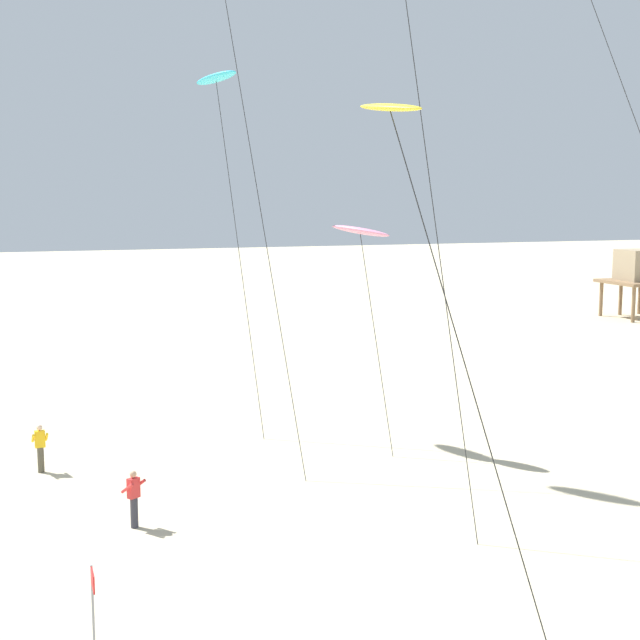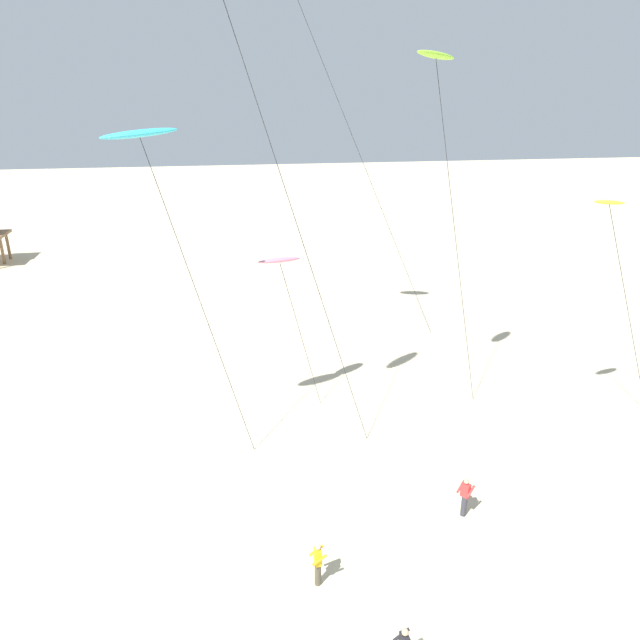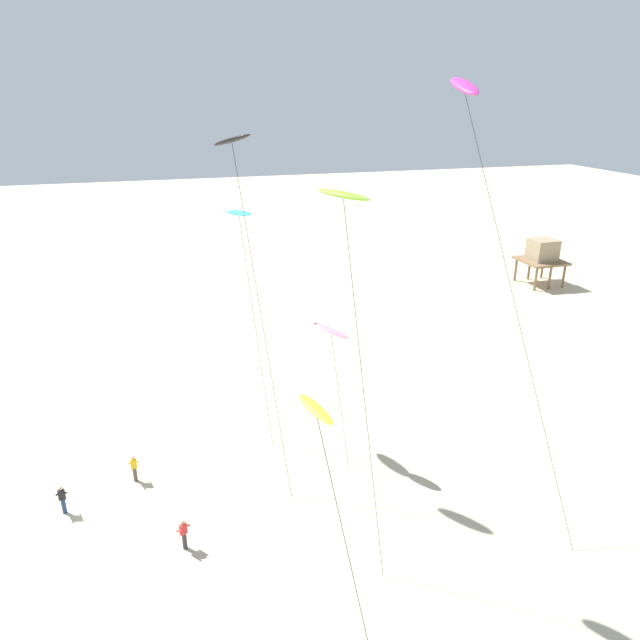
{
  "view_description": "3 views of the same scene",
  "coord_description": "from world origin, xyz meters",
  "views": [
    {
      "loc": [
        26.89,
        0.34,
        9.35
      ],
      "look_at": [
        -0.42,
        9.84,
        5.27
      ],
      "focal_mm": 49.49,
      "sensor_mm": 36.0,
      "label": 1
    },
    {
      "loc": [
        -6.27,
        -13.7,
        15.23
      ],
      "look_at": [
        -1.74,
        11.11,
        5.46
      ],
      "focal_mm": 32.39,
      "sensor_mm": 36.0,
      "label": 2
    },
    {
      "loc": [
        25.57,
        3.36,
        20.69
      ],
      "look_at": [
        -2.46,
        11.53,
        9.19
      ],
      "focal_mm": 32.43,
      "sensor_mm": 36.0,
      "label": 3
    }
  ],
  "objects": [
    {
      "name": "kite_black",
      "position": [
        -5.54,
        7.71,
        18.22
      ],
      "size": [
        7.14,
        2.54,
        18.88
      ],
      "color": "black",
      "rests_on": "ground"
    },
    {
      "name": "kite_magenta",
      "position": [
        -1.89,
        18.83,
        20.85
      ],
      "size": [
        11.42,
        3.05,
        21.64
      ],
      "color": "#D8339E",
      "rests_on": "ground"
    },
    {
      "name": "stilt_house",
      "position": [
        -28.77,
        45.58,
        3.67
      ],
      "size": [
        4.81,
        4.59,
        5.29
      ],
      "color": "#846647",
      "rests_on": "ground"
    },
    {
      "name": "kite_flyer_furthest",
      "position": [
        2.49,
        3.24,
        0.89
      ],
      "size": [
        0.71,
        0.72,
        1.67
      ],
      "color": "#33333D",
      "rests_on": "ground"
    },
    {
      "name": "kite_flyer_middle",
      "position": [
        -1.89,
        -2.69,
        0.89
      ],
      "size": [
        0.55,
        0.58,
        1.67
      ],
      "color": "navy",
      "rests_on": "ground"
    },
    {
      "name": "kite_yellow",
      "position": [
        9.99,
        7.83,
        10.87
      ],
      "size": [
        6.26,
        1.83,
        11.35
      ],
      "color": "yellow",
      "rests_on": "ground"
    },
    {
      "name": "ground_plane",
      "position": [
        0.0,
        0.0,
        0.0
      ],
      "size": [
        260.0,
        260.0,
        0.0
      ],
      "primitive_type": "plane",
      "color": "beige"
    },
    {
      "name": "kite_cyan",
      "position": [
        -8.68,
        8.32,
        13.94
      ],
      "size": [
        4.98,
        1.72,
        14.28
      ],
      "color": "#33BFE0",
      "rests_on": "ground"
    },
    {
      "name": "kite_pink",
      "position": [
        -3.42,
        12.46,
        8.03
      ],
      "size": [
        3.33,
        2.05,
        8.41
      ],
      "color": "pink",
      "rests_on": "ground"
    },
    {
      "name": "kite_lime",
      "position": [
        3.09,
        10.92,
        16.65
      ],
      "size": [
        5.02,
        2.12,
        17.04
      ],
      "color": "#8CD833",
      "rests_on": "ground"
    },
    {
      "name": "kite_flyer_nearest",
      "position": [
        -3.68,
        0.89,
        0.89
      ],
      "size": [
        0.53,
        0.56,
        1.67
      ],
      "color": "#4C4738",
      "rests_on": "ground"
    }
  ]
}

